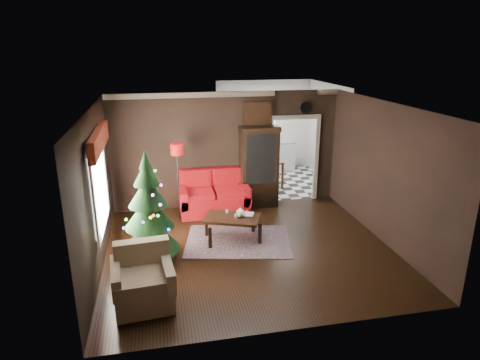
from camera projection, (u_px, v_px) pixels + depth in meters
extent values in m
plane|color=black|center=(249.00, 249.00, 8.23)|extent=(5.50, 5.50, 0.00)
plane|color=white|center=(250.00, 106.00, 7.37)|extent=(5.50, 5.50, 0.00)
plane|color=black|center=(227.00, 150.00, 10.13)|extent=(5.50, 0.00, 5.50)
plane|color=black|center=(292.00, 241.00, 5.47)|extent=(5.50, 0.00, 5.50)
plane|color=black|center=(96.00, 192.00, 7.28)|extent=(0.00, 5.50, 5.50)
plane|color=black|center=(384.00, 173.00, 8.32)|extent=(0.00, 5.50, 5.50)
cube|color=white|center=(99.00, 185.00, 7.45)|extent=(0.05, 1.60, 1.40)
cube|color=maroon|center=(99.00, 140.00, 7.22)|extent=(0.12, 2.10, 0.35)
plane|color=white|center=(276.00, 182.00, 12.28)|extent=(3.00, 3.00, 0.00)
cube|color=white|center=(264.00, 116.00, 13.11)|extent=(0.70, 0.06, 0.70)
cube|color=#2C232A|center=(238.00, 241.00, 8.58)|extent=(2.37, 1.92, 0.01)
cylinder|color=white|center=(227.00, 211.00, 8.72)|extent=(0.08, 0.08, 0.06)
cylinder|color=white|center=(236.00, 216.00, 8.49)|extent=(0.08, 0.08, 0.06)
imported|color=#986D54|center=(244.00, 209.00, 8.58)|extent=(0.18, 0.08, 0.25)
cylinder|color=white|center=(306.00, 108.00, 10.15)|extent=(0.32, 0.32, 0.06)
cube|color=#A06C46|center=(258.00, 114.00, 9.97)|extent=(0.62, 0.05, 0.52)
cube|color=silver|center=(265.00, 157.00, 13.26)|extent=(1.80, 0.60, 0.90)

